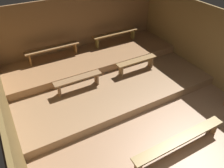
# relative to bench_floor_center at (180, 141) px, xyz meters

# --- Properties ---
(ground) EXTENTS (6.44, 6.04, 0.08)m
(ground) POSITION_rel_bench_floor_center_xyz_m (-0.17, 2.19, -0.36)
(ground) COLOR #997353
(wall_back) EXTENTS (6.44, 0.06, 2.21)m
(wall_back) POSITION_rel_bench_floor_center_xyz_m (-0.17, 4.84, 0.78)
(wall_back) COLOR olive
(wall_back) RESTS_ON ground
(wall_left) EXTENTS (0.06, 6.04, 2.21)m
(wall_left) POSITION_rel_bench_floor_center_xyz_m (-3.02, 2.19, 0.78)
(wall_left) COLOR olive
(wall_left) RESTS_ON ground
(wall_right) EXTENTS (0.06, 6.04, 2.21)m
(wall_right) POSITION_rel_bench_floor_center_xyz_m (2.68, 2.19, 0.78)
(wall_right) COLOR olive
(wall_right) RESTS_ON ground
(platform_lower) EXTENTS (5.64, 3.46, 0.24)m
(platform_lower) POSITION_rel_bench_floor_center_xyz_m (-0.17, 3.08, -0.20)
(platform_lower) COLOR #98724F
(platform_lower) RESTS_ON ground
(platform_middle) EXTENTS (5.64, 1.64, 0.24)m
(platform_middle) POSITION_rel_bench_floor_center_xyz_m (-0.17, 3.99, 0.04)
(platform_middle) COLOR #9C6F48
(platform_middle) RESTS_ON platform_lower
(bench_floor_center) EXTENTS (2.37, 0.24, 0.38)m
(bench_floor_center) POSITION_rel_bench_floor_center_xyz_m (0.00, 0.00, 0.00)
(bench_floor_center) COLOR olive
(bench_floor_center) RESTS_ON ground
(bench_lower_left) EXTENTS (1.36, 0.24, 0.38)m
(bench_lower_left) POSITION_rel_bench_floor_center_xyz_m (-1.14, 2.83, 0.22)
(bench_lower_left) COLOR olive
(bench_lower_left) RESTS_ON platform_lower
(bench_lower_right) EXTENTS (1.36, 0.24, 0.38)m
(bench_lower_right) POSITION_rel_bench_floor_center_xyz_m (0.80, 2.83, 0.22)
(bench_lower_right) COLOR olive
(bench_lower_right) RESTS_ON platform_lower
(bench_middle_left) EXTENTS (1.73, 0.24, 0.38)m
(bench_middle_left) POSITION_rel_bench_floor_center_xyz_m (-1.32, 4.44, 0.48)
(bench_middle_left) COLOR olive
(bench_middle_left) RESTS_ON platform_middle
(bench_middle_right) EXTENTS (1.73, 0.24, 0.38)m
(bench_middle_right) POSITION_rel_bench_floor_center_xyz_m (0.98, 4.44, 0.48)
(bench_middle_right) COLOR olive
(bench_middle_right) RESTS_ON platform_middle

